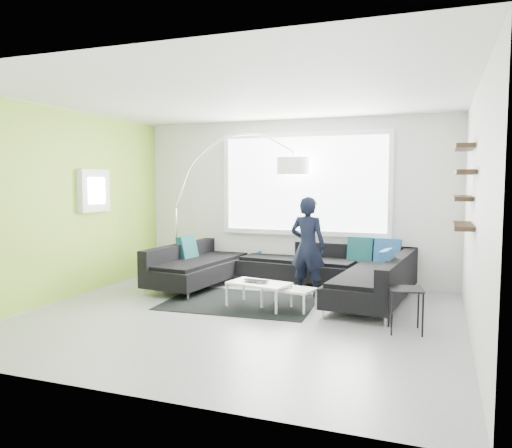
% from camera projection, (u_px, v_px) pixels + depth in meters
% --- Properties ---
extents(ground, '(5.50, 5.50, 0.00)m').
position_uv_depth(ground, '(239.00, 317.00, 6.44)').
color(ground, gray).
rests_on(ground, ground).
extents(room_shell, '(5.54, 5.04, 2.82)m').
position_uv_depth(room_shell, '(248.00, 177.00, 6.46)').
color(room_shell, silver).
rests_on(room_shell, ground).
extents(sectional_sofa, '(3.98, 2.69, 0.81)m').
position_uv_depth(sectional_sofa, '(281.00, 270.00, 7.78)').
color(sectional_sofa, black).
rests_on(sectional_sofa, ground).
extents(rug, '(2.21, 1.67, 0.01)m').
position_uv_depth(rug, '(241.00, 302.00, 7.21)').
color(rug, black).
rests_on(rug, ground).
extents(coffee_table, '(1.18, 0.83, 0.35)m').
position_uv_depth(coffee_table, '(274.00, 296.00, 6.87)').
color(coffee_table, white).
rests_on(coffee_table, ground).
extents(arc_lamp, '(2.38, 0.72, 2.55)m').
position_uv_depth(arc_lamp, '(176.00, 208.00, 8.70)').
color(arc_lamp, silver).
rests_on(arc_lamp, ground).
extents(side_table, '(0.44, 0.44, 0.52)m').
position_uv_depth(side_table, '(405.00, 310.00, 5.79)').
color(side_table, black).
rests_on(side_table, ground).
extents(person, '(0.65, 0.52, 1.52)m').
position_uv_depth(person, '(308.00, 247.00, 7.53)').
color(person, black).
rests_on(person, ground).
extents(laptop, '(0.42, 0.31, 0.03)m').
position_uv_depth(laptop, '(254.00, 282.00, 6.86)').
color(laptop, black).
rests_on(laptop, coffee_table).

